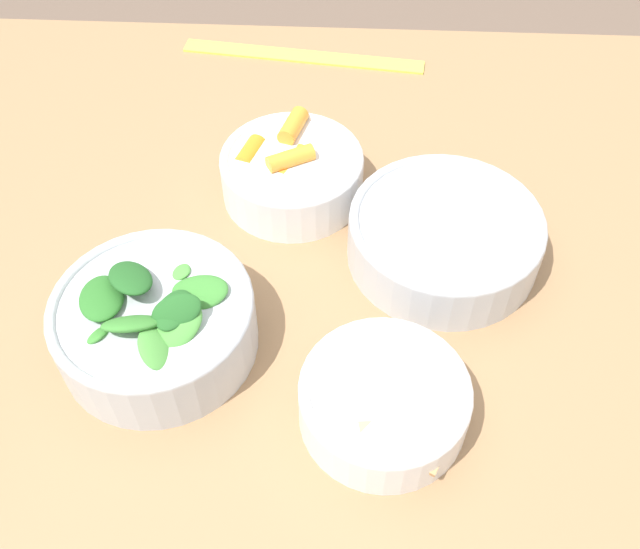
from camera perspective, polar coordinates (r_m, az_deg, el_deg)
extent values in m
plane|color=brown|center=(1.41, 2.22, -20.89)|extent=(10.00, 10.00, 0.00)
cube|color=#99724C|center=(0.74, 3.96, -1.13)|extent=(1.24, 0.94, 0.03)
cube|color=olive|center=(1.41, -20.40, 3.00)|extent=(0.06, 0.06, 0.75)
cylinder|color=white|center=(0.80, -2.23, 7.87)|extent=(0.16, 0.16, 0.05)
torus|color=white|center=(0.78, -2.28, 9.27)|extent=(0.16, 0.16, 0.01)
cylinder|color=orange|center=(0.80, -5.57, 9.54)|extent=(0.04, 0.05, 0.02)
cylinder|color=orange|center=(0.80, -5.12, 9.78)|extent=(0.05, 0.03, 0.02)
cylinder|color=orange|center=(0.79, -2.28, 8.76)|extent=(0.04, 0.06, 0.02)
cylinder|color=orange|center=(0.81, -2.17, 11.78)|extent=(0.03, 0.05, 0.02)
cylinder|color=orange|center=(0.77, -2.38, 9.27)|extent=(0.05, 0.04, 0.02)
cylinder|color=silver|center=(0.67, -12.97, -3.96)|extent=(0.18, 0.18, 0.06)
torus|color=silver|center=(0.65, -13.42, -2.42)|extent=(0.18, 0.18, 0.01)
ellipsoid|color=#4C933D|center=(0.68, -11.57, 0.23)|extent=(0.05, 0.04, 0.03)
ellipsoid|color=#2D7028|center=(0.66, -17.07, -1.81)|extent=(0.05, 0.07, 0.02)
ellipsoid|color=#3D8433|center=(0.63, -14.85, -3.84)|extent=(0.06, 0.05, 0.04)
ellipsoid|color=#235B23|center=(0.62, -11.42, -2.88)|extent=(0.05, 0.04, 0.03)
ellipsoid|color=#235B23|center=(0.63, -11.61, -2.80)|extent=(0.04, 0.05, 0.01)
ellipsoid|color=#4C933D|center=(0.62, -11.54, -4.21)|extent=(0.07, 0.07, 0.04)
ellipsoid|color=#3D8433|center=(0.65, -9.85, -1.51)|extent=(0.06, 0.04, 0.03)
ellipsoid|color=#4C933D|center=(0.62, -13.08, -5.65)|extent=(0.04, 0.05, 0.03)
ellipsoid|color=#235B23|center=(0.66, -14.92, -0.27)|extent=(0.06, 0.07, 0.03)
ellipsoid|color=#2D7028|center=(0.64, -8.20, -3.52)|extent=(0.05, 0.03, 0.03)
ellipsoid|color=#3D8433|center=(0.65, -17.32, -4.37)|extent=(0.03, 0.05, 0.04)
cylinder|color=silver|center=(0.74, 9.88, 2.84)|extent=(0.20, 0.20, 0.05)
torus|color=silver|center=(0.72, 10.16, 4.26)|extent=(0.20, 0.20, 0.01)
cylinder|color=#9E6B4C|center=(0.74, 9.80, 2.42)|extent=(0.18, 0.18, 0.03)
ellipsoid|color=#AD7551|center=(0.77, 14.75, 5.51)|extent=(0.01, 0.01, 0.01)
ellipsoid|color=#8E5B3D|center=(0.72, 3.63, 4.08)|extent=(0.01, 0.01, 0.01)
ellipsoid|color=#A36B4C|center=(0.78, 9.76, 7.06)|extent=(0.01, 0.01, 0.01)
ellipsoid|color=#A36B4C|center=(0.72, 11.12, 2.73)|extent=(0.01, 0.01, 0.01)
ellipsoid|color=#A36B4C|center=(0.77, 13.60, 5.74)|extent=(0.01, 0.01, 0.01)
ellipsoid|color=#AD7551|center=(0.75, 12.42, 4.31)|extent=(0.01, 0.01, 0.01)
ellipsoid|color=#A36B4C|center=(0.73, 9.86, 3.98)|extent=(0.01, 0.01, 0.01)
ellipsoid|color=#8E5B3D|center=(0.70, 9.96, 0.99)|extent=(0.01, 0.01, 0.01)
ellipsoid|color=#AD7551|center=(0.74, 10.76, 4.37)|extent=(0.01, 0.01, 0.01)
cylinder|color=beige|center=(0.74, 6.47, 5.46)|extent=(0.03, 0.03, 0.01)
cylinder|color=beige|center=(0.68, 9.72, 0.20)|extent=(0.03, 0.03, 0.01)
cylinder|color=tan|center=(0.74, 14.46, 3.47)|extent=(0.03, 0.03, 0.01)
cylinder|color=white|center=(0.62, 5.11, -10.18)|extent=(0.15, 0.15, 0.04)
torus|color=white|center=(0.60, 5.26, -9.11)|extent=(0.15, 0.15, 0.01)
cube|color=tan|center=(0.60, 8.00, -12.39)|extent=(0.07, 0.07, 0.02)
cube|color=tan|center=(0.63, 8.79, -7.63)|extent=(0.05, 0.05, 0.02)
cube|color=tan|center=(0.59, 5.21, -13.33)|extent=(0.05, 0.04, 0.02)
cube|color=#EADB4C|center=(1.03, -1.38, 17.05)|extent=(0.33, 0.07, 0.00)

